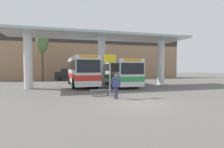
{
  "coord_description": "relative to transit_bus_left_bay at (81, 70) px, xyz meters",
  "views": [
    {
      "loc": [
        -4.34,
        -9.86,
        2.24
      ],
      "look_at": [
        0.0,
        5.3,
        1.6
      ],
      "focal_mm": 28.0,
      "sensor_mm": 36.0,
      "label": 1
    }
  ],
  "objects": [
    {
      "name": "ground_plane",
      "position": [
        2.1,
        -11.5,
        -1.89
      ],
      "size": [
        100.0,
        100.0,
        0.0
      ],
      "primitive_type": "plane",
      "color": "#605B56"
    },
    {
      "name": "townhouse_backdrop",
      "position": [
        2.1,
        12.01,
        3.23
      ],
      "size": [
        40.0,
        0.58,
        8.79
      ],
      "color": "#9E7A5B",
      "rests_on": "ground_plane"
    },
    {
      "name": "station_canopy",
      "position": [
        2.1,
        -1.86,
        2.91
      ],
      "size": [
        20.35,
        5.07,
        5.87
      ],
      "color": "silver",
      "rests_on": "ground_plane"
    },
    {
      "name": "transit_bus_left_bay",
      "position": [
        0.0,
        0.0,
        0.0
      ],
      "size": [
        2.96,
        10.27,
        3.37
      ],
      "rotation": [
        0.0,
        0.0,
        3.18
      ],
      "color": "silver",
      "rests_on": "ground_plane"
    },
    {
      "name": "transit_bus_center_bay",
      "position": [
        4.5,
        -0.39,
        -0.19
      ],
      "size": [
        3.11,
        10.99,
        3.04
      ],
      "rotation": [
        0.0,
        0.0,
        3.1
      ],
      "color": "silver",
      "rests_on": "ground_plane"
    },
    {
      "name": "waiting_bench_near_pillar",
      "position": [
        0.6,
        -8.14,
        -1.55
      ],
      "size": [
        1.57,
        0.44,
        0.46
      ],
      "color": "#4C5156",
      "rests_on": "ground_plane"
    },
    {
      "name": "info_sign_platform",
      "position": [
        1.19,
        -8.86,
        0.36
      ],
      "size": [
        0.9,
        0.09,
        3.17
      ],
      "color": "gray",
      "rests_on": "ground_plane"
    },
    {
      "name": "pedestrian_waiting",
      "position": [
        1.37,
        -9.77,
        -0.85
      ],
      "size": [
        0.63,
        0.27,
        1.7
      ],
      "rotation": [
        0.0,
        0.0,
        -0.04
      ],
      "color": "#333856",
      "rests_on": "ground_plane"
    },
    {
      "name": "poplar_tree_behind_left",
      "position": [
        -5.15,
        7.52,
        4.38
      ],
      "size": [
        1.84,
        1.84,
        8.43
      ],
      "color": "#473A2B",
      "rests_on": "ground_plane"
    },
    {
      "name": "parked_car_street",
      "position": [
        -1.31,
        8.5,
        -0.92
      ],
      "size": [
        4.23,
        2.07,
        1.96
      ],
      "rotation": [
        0.0,
        0.0,
        -0.04
      ],
      "color": "black",
      "rests_on": "ground_plane"
    }
  ]
}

